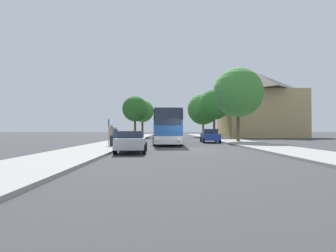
{
  "coord_description": "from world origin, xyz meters",
  "views": [
    {
      "loc": [
        -1.6,
        -20.64,
        1.52
      ],
      "look_at": [
        -1.22,
        14.71,
        2.03
      ],
      "focal_mm": 28.0,
      "sensor_mm": 36.0,
      "label": 1
    }
  ],
  "objects_px": {
    "tree_right_mid": "(203,109)",
    "tree_right_far": "(214,105)",
    "tree_left_far": "(142,111)",
    "parked_car_right_near": "(210,136)",
    "pedestrian_waiting_near": "(111,135)",
    "tree_left_near": "(135,109)",
    "parked_car_left_curb": "(132,141)",
    "pedestrian_waiting_far": "(115,137)",
    "tree_right_near": "(238,93)",
    "bus_stop_sign": "(109,129)",
    "bus_front": "(168,127)",
    "bus_middle": "(167,127)",
    "bus_rear": "(166,129)"
  },
  "relations": [
    {
      "from": "tree_right_mid",
      "to": "tree_right_far",
      "type": "xyz_separation_m",
      "value": [
        0.82,
        -7.69,
        0.22
      ]
    },
    {
      "from": "tree_left_far",
      "to": "parked_car_right_near",
      "type": "bearing_deg",
      "value": -64.95
    },
    {
      "from": "pedestrian_waiting_near",
      "to": "tree_left_near",
      "type": "height_order",
      "value": "tree_left_near"
    },
    {
      "from": "parked_car_left_curb",
      "to": "parked_car_right_near",
      "type": "bearing_deg",
      "value": 57.75
    },
    {
      "from": "pedestrian_waiting_far",
      "to": "tree_right_mid",
      "type": "xyz_separation_m",
      "value": [
        11.85,
        32.53,
        4.79
      ]
    },
    {
      "from": "parked_car_left_curb",
      "to": "pedestrian_waiting_near",
      "type": "bearing_deg",
      "value": 113.58
    },
    {
      "from": "pedestrian_waiting_far",
      "to": "tree_right_near",
      "type": "distance_m",
      "value": 16.89
    },
    {
      "from": "pedestrian_waiting_far",
      "to": "tree_right_mid",
      "type": "relative_size",
      "value": 0.19
    },
    {
      "from": "pedestrian_waiting_near",
      "to": "pedestrian_waiting_far",
      "type": "relative_size",
      "value": 1.14
    },
    {
      "from": "tree_right_mid",
      "to": "tree_right_far",
      "type": "bearing_deg",
      "value": -83.89
    },
    {
      "from": "tree_right_far",
      "to": "pedestrian_waiting_far",
      "type": "bearing_deg",
      "value": -117.03
    },
    {
      "from": "bus_stop_sign",
      "to": "tree_left_near",
      "type": "bearing_deg",
      "value": 91.21
    },
    {
      "from": "bus_stop_sign",
      "to": "tree_left_far",
      "type": "bearing_deg",
      "value": 89.03
    },
    {
      "from": "bus_front",
      "to": "tree_right_near",
      "type": "distance_m",
      "value": 9.86
    },
    {
      "from": "bus_middle",
      "to": "bus_stop_sign",
      "type": "height_order",
      "value": "bus_middle"
    },
    {
      "from": "parked_car_right_near",
      "to": "bus_stop_sign",
      "type": "relative_size",
      "value": 1.83
    },
    {
      "from": "bus_stop_sign",
      "to": "parked_car_left_curb",
      "type": "bearing_deg",
      "value": -64.07
    },
    {
      "from": "bus_stop_sign",
      "to": "tree_left_near",
      "type": "relative_size",
      "value": 0.31
    },
    {
      "from": "bus_rear",
      "to": "tree_left_far",
      "type": "relative_size",
      "value": 1.6
    },
    {
      "from": "bus_rear",
      "to": "tree_left_near",
      "type": "bearing_deg",
      "value": -117.22
    },
    {
      "from": "tree_left_far",
      "to": "tree_right_mid",
      "type": "distance_m",
      "value": 12.48
    },
    {
      "from": "parked_car_right_near",
      "to": "tree_left_far",
      "type": "distance_m",
      "value": 23.61
    },
    {
      "from": "bus_front",
      "to": "tree_right_mid",
      "type": "xyz_separation_m",
      "value": [
        7.56,
        25.59,
        3.93
      ]
    },
    {
      "from": "bus_stop_sign",
      "to": "tree_right_near",
      "type": "distance_m",
      "value": 16.4
    },
    {
      "from": "tree_right_mid",
      "to": "bus_front",
      "type": "bearing_deg",
      "value": -106.45
    },
    {
      "from": "tree_right_near",
      "to": "tree_right_far",
      "type": "distance_m",
      "value": 14.93
    },
    {
      "from": "bus_middle",
      "to": "tree_right_near",
      "type": "distance_m",
      "value": 15.47
    },
    {
      "from": "parked_car_left_curb",
      "to": "tree_right_far",
      "type": "bearing_deg",
      "value": 66.32
    },
    {
      "from": "tree_right_mid",
      "to": "parked_car_right_near",
      "type": "bearing_deg",
      "value": -96.32
    },
    {
      "from": "bus_rear",
      "to": "tree_left_near",
      "type": "height_order",
      "value": "tree_left_near"
    },
    {
      "from": "tree_left_far",
      "to": "tree_right_mid",
      "type": "height_order",
      "value": "tree_right_mid"
    },
    {
      "from": "bus_front",
      "to": "tree_right_mid",
      "type": "distance_m",
      "value": 26.97
    },
    {
      "from": "tree_left_near",
      "to": "bus_stop_sign",
      "type": "bearing_deg",
      "value": -88.79
    },
    {
      "from": "parked_car_left_curb",
      "to": "tree_right_far",
      "type": "distance_m",
      "value": 30.91
    },
    {
      "from": "parked_car_right_near",
      "to": "tree_left_near",
      "type": "bearing_deg",
      "value": -56.26
    },
    {
      "from": "bus_middle",
      "to": "tree_left_far",
      "type": "bearing_deg",
      "value": 117.92
    },
    {
      "from": "bus_stop_sign",
      "to": "tree_right_mid",
      "type": "xyz_separation_m",
      "value": [
        12.83,
        30.48,
        4.16
      ]
    },
    {
      "from": "pedestrian_waiting_near",
      "to": "tree_left_far",
      "type": "xyz_separation_m",
      "value": [
        0.04,
        29.68,
        4.12
      ]
    },
    {
      "from": "pedestrian_waiting_far",
      "to": "tree_right_far",
      "type": "xyz_separation_m",
      "value": [
        12.67,
        24.84,
        5.01
      ]
    },
    {
      "from": "bus_stop_sign",
      "to": "tree_left_far",
      "type": "distance_m",
      "value": 28.93
    },
    {
      "from": "tree_right_far",
      "to": "tree_right_mid",
      "type": "bearing_deg",
      "value": 96.11
    },
    {
      "from": "bus_rear",
      "to": "pedestrian_waiting_far",
      "type": "xyz_separation_m",
      "value": [
        -4.21,
        -37.07,
        -0.82
      ]
    },
    {
      "from": "bus_stop_sign",
      "to": "pedestrian_waiting_near",
      "type": "xyz_separation_m",
      "value": [
        0.44,
        -0.99,
        -0.5
      ]
    },
    {
      "from": "tree_right_mid",
      "to": "pedestrian_waiting_far",
      "type": "bearing_deg",
      "value": -110.02
    },
    {
      "from": "tree_right_near",
      "to": "bus_stop_sign",
      "type": "bearing_deg",
      "value": -150.17
    },
    {
      "from": "pedestrian_waiting_near",
      "to": "pedestrian_waiting_far",
      "type": "bearing_deg",
      "value": -20.8
    },
    {
      "from": "bus_front",
      "to": "bus_stop_sign",
      "type": "distance_m",
      "value": 7.19
    },
    {
      "from": "pedestrian_waiting_far",
      "to": "tree_left_far",
      "type": "bearing_deg",
      "value": 84.65
    },
    {
      "from": "tree_right_near",
      "to": "bus_middle",
      "type": "bearing_deg",
      "value": 124.64
    },
    {
      "from": "tree_right_far",
      "to": "parked_car_right_near",
      "type": "bearing_deg",
      "value": -102.49
    }
  ]
}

